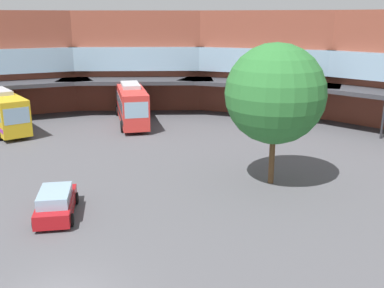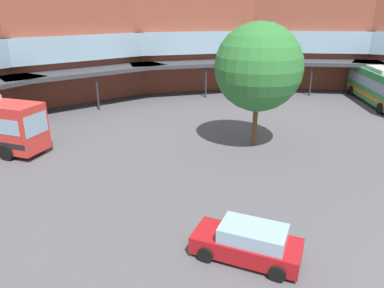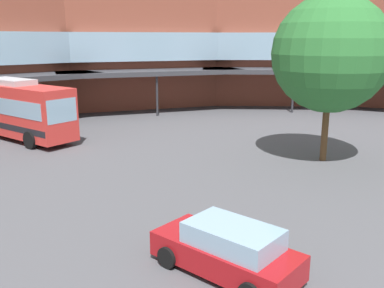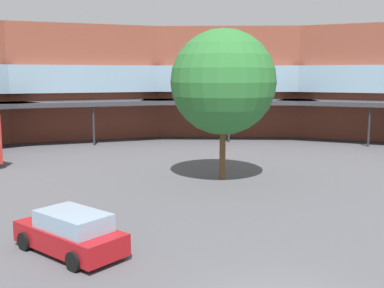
% 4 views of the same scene
% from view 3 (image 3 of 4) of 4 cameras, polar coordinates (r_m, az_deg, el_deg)
% --- Properties ---
extents(station_building, '(83.29, 49.38, 10.99)m').
position_cam_3_polar(station_building, '(27.29, 0.86, 11.61)').
color(station_building, brown).
rests_on(station_building, ground).
extents(bus_4, '(8.01, 10.48, 4.00)m').
position_cam_3_polar(bus_4, '(31.53, -22.82, 4.44)').
color(bus_4, red).
rests_on(bus_4, ground).
extents(parked_car, '(3.75, 4.71, 1.53)m').
position_cam_3_polar(parked_car, '(12.69, 4.74, -13.89)').
color(parked_car, '#A51419').
rests_on(parked_car, ground).
extents(plaza_tree, '(6.22, 6.22, 8.95)m').
position_cam_3_polar(plaza_tree, '(24.15, 18.03, 11.35)').
color(plaza_tree, brown).
rests_on(plaza_tree, ground).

